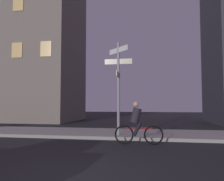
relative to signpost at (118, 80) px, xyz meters
The scene contains 5 objects.
ground_plane 6.09m from the signpost, 92.57° to the right, with size 80.00×80.00×0.00m, color #232326.
sidewalk_kerb 2.74m from the signpost, 103.49° to the left, with size 40.00×3.27×0.14m, color #9E9991.
signpost is the anchor object (origin of this frame).
cyclist 2.51m from the signpost, 56.86° to the right, with size 1.82×0.34×1.61m.
building_left_block 15.42m from the signpost, 140.84° to the left, with size 12.25×6.66×14.34m.
Camera 1 is at (1.69, -4.43, 1.50)m, focal length 35.90 mm.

